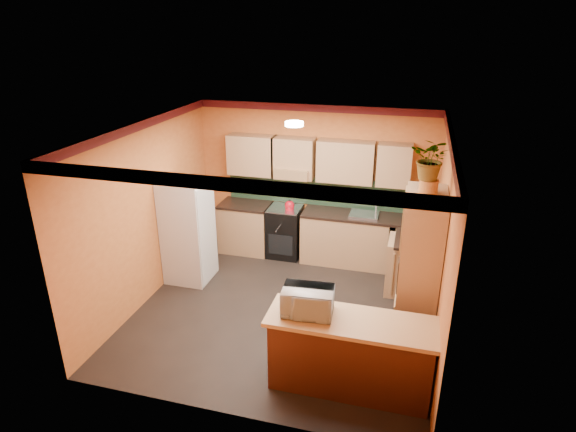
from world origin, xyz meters
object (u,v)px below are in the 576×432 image
object	(u,v)px
base_cabinets_back	(319,236)
microwave	(308,301)
fridge	(188,231)
pantry	(419,273)
stove	(285,232)
breakfast_bar	(350,356)

from	to	relation	value
base_cabinets_back	microwave	distance (m)	3.25
fridge	pantry	bearing A→B (deg)	-12.99
pantry	microwave	size ratio (longest dim) A/B	3.71
stove	fridge	xyz separation A→B (m)	(-1.28, -1.24, 0.39)
pantry	breakfast_bar	xyz separation A→B (m)	(-0.68, -1.07, -0.61)
stove	pantry	xyz separation A→B (m)	(2.32, -2.07, 0.59)
pantry	base_cabinets_back	bearing A→B (deg)	129.37
pantry	breakfast_bar	size ratio (longest dim) A/B	1.17
stove	fridge	world-z (taller)	fridge
fridge	breakfast_bar	distance (m)	3.51
fridge	breakfast_bar	world-z (taller)	fridge
fridge	microwave	xyz separation A→B (m)	(2.41, -1.90, 0.24)
breakfast_bar	microwave	distance (m)	0.82
fridge	stove	bearing A→B (deg)	44.17
fridge	microwave	size ratio (longest dim) A/B	3.00
base_cabinets_back	pantry	xyz separation A→B (m)	(1.70, -2.07, 0.61)
base_cabinets_back	fridge	distance (m)	2.31
fridge	breakfast_bar	bearing A→B (deg)	-33.04
breakfast_bar	microwave	size ratio (longest dim) A/B	3.18
fridge	pantry	xyz separation A→B (m)	(3.60, -0.83, 0.20)
breakfast_bar	stove	bearing A→B (deg)	117.64
stove	microwave	size ratio (longest dim) A/B	1.61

